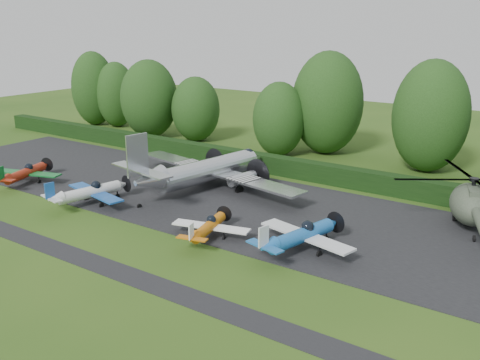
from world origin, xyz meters
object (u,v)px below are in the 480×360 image
Objects in this scene: transport_plane at (206,170)px; light_plane_red at (26,173)px; light_plane_white at (90,192)px; helicopter at (471,201)px; light_plane_orange at (209,227)px; light_plane_blue at (301,235)px.

transport_plane is 19.13m from light_plane_red.
helicopter reaches higher than light_plane_white.
light_plane_white is at bearing 14.09° from light_plane_red.
light_plane_orange is at bearing 15.73° from light_plane_red.
transport_plane is 2.73× the size of light_plane_white.
light_plane_blue is at bearing 19.71° from light_plane_red.
helicopter is (16.15, 14.27, 1.22)m from light_plane_orange.
transport_plane is 11.50m from light_plane_white.
light_plane_red is 24.89m from light_plane_orange.
helicopter reaches higher than light_plane_blue.
helicopter reaches higher than light_plane_red.
transport_plane is at bearing 138.71° from light_plane_blue.
transport_plane is at bearing 46.31° from light_plane_red.
light_plane_blue is (7.07, 1.95, 0.27)m from light_plane_orange.
helicopter reaches higher than light_plane_orange.
light_plane_orange is at bearing -61.72° from transport_plane.
light_plane_white is 33.29m from helicopter.
light_plane_red is 0.93× the size of light_plane_white.
light_plane_blue is 15.33m from helicopter.
helicopter is at bearing 55.36° from light_plane_orange.
light_plane_red is 10.89m from light_plane_white.
light_plane_blue reaches higher than light_plane_red.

